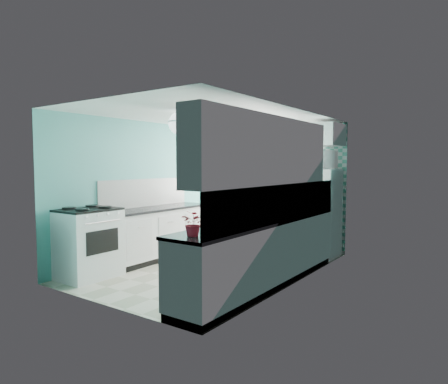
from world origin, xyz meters
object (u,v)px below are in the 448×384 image
Objects in this scene: ceiling_light at (180,123)px; fruit_bowl at (225,226)px; fridge at (318,213)px; stove at (88,242)px; sink at (293,214)px; microwave at (319,160)px; potted_plant at (194,223)px.

ceiling_light reaches higher than fruit_bowl.
fridge is 3.16m from fruit_bowl.
fridge reaches higher than stove.
microwave is (-0.09, 1.28, 0.87)m from sink.
stove is 4.25m from microwave.
microwave reaches higher than potted_plant.
fruit_bowl is 3.26m from microwave.
sink reaches higher than fruit_bowl.
ceiling_light is at bearing 64.22° from microwave.
sink is (0.09, -1.28, 0.12)m from fridge.
sink is at bearing 89.90° from potted_plant.
microwave is (0.00, 0.00, 0.98)m from fridge.
sink reaches higher than stove.
microwave is at bearing 51.58° from fridge.
fridge is 1.29m from sink.
ceiling_light reaches higher than microwave.
fruit_bowl is at bearing 90.00° from potted_plant.
ceiling_light is 3.19m from fridge.
sink is at bearing -88.26° from fridge.
sink is at bearing 89.87° from fruit_bowl.
ceiling_light reaches higher than stove.
stove is 2.44m from fruit_bowl.
ceiling_light reaches higher than potted_plant.
sink is at bearing 37.24° from stove.
ceiling_light is 1.23× the size of potted_plant.
microwave is at bearing 66.76° from ceiling_light.
potted_plant is 3.81m from microwave.
sink is 1.90× the size of fruit_bowl.
fruit_bowl is at bearing -90.85° from fridge.
potted_plant is (0.09, -3.74, 0.27)m from fridge.
fridge is 5.81× the size of fruit_bowl.
stove is at bearing -127.14° from fridge.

